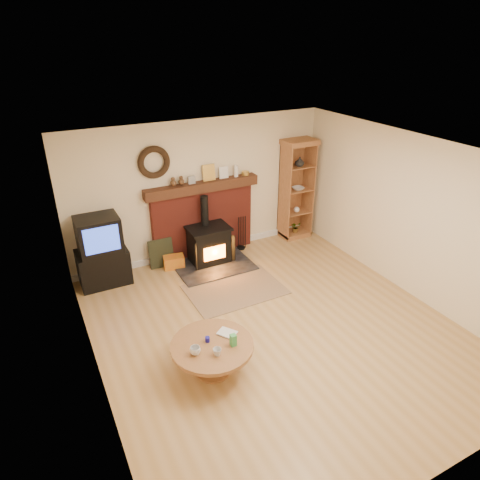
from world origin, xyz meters
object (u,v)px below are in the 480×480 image
wood_stove (210,246)px  curio_cabinet (296,189)px  coffee_table (212,349)px  tv_unit (101,252)px

wood_stove → curio_cabinet: 2.21m
coffee_table → curio_cabinet: bearing=42.6°
tv_unit → curio_cabinet: size_ratio=0.60×
tv_unit → curio_cabinet: curio_cabinet is taller
tv_unit → coffee_table: bearing=-74.9°
curio_cabinet → coffee_table: bearing=-137.4°
wood_stove → coffee_table: (-1.14, -2.67, 0.01)m
tv_unit → coffee_table: (0.77, -2.87, -0.23)m
wood_stove → tv_unit: size_ratio=1.14×
curio_cabinet → wood_stove: bearing=-172.2°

